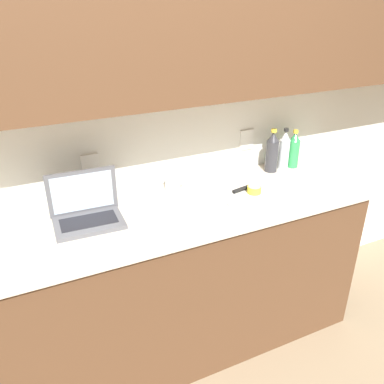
{
  "coord_description": "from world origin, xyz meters",
  "views": [
    {
      "loc": [
        -0.58,
        -1.63,
        1.89
      ],
      "look_at": [
        0.19,
        -0.01,
        1.0
      ],
      "focal_mm": 38.0,
      "sensor_mm": 36.0,
      "label": 1
    }
  ],
  "objects": [
    {
      "name": "bottle_green_soda",
      "position": [
        0.81,
        0.19,
        1.04
      ],
      "size": [
        0.07,
        0.07,
        0.26
      ],
      "color": "#333338",
      "rests_on": "counter_unit"
    },
    {
      "name": "measuring_cup",
      "position": [
        0.18,
        0.2,
        0.96
      ],
      "size": [
        0.1,
        0.08,
        0.09
      ],
      "color": "silver",
      "rests_on": "counter_unit"
    },
    {
      "name": "cutting_board",
      "position": [
        0.54,
        -0.01,
        0.92
      ],
      "size": [
        0.35,
        0.26,
        0.01
      ],
      "primitive_type": "cube",
      "color": "silver",
      "rests_on": "counter_unit"
    },
    {
      "name": "counter_unit",
      "position": [
        -0.02,
        0.0,
        0.47
      ],
      "size": [
        2.34,
        0.6,
        0.92
      ],
      "color": "brown",
      "rests_on": "ground_plane"
    },
    {
      "name": "bottle_water_clear",
      "position": [
        0.97,
        0.19,
        1.02
      ],
      "size": [
        0.07,
        0.07,
        0.23
      ],
      "color": "#2D934C",
      "rests_on": "counter_unit"
    },
    {
      "name": "knife",
      "position": [
        0.53,
        0.02,
        0.93
      ],
      "size": [
        0.27,
        0.08,
        0.02
      ],
      "rotation": [
        0.0,
        0.0,
        0.2
      ],
      "color": "silver",
      "rests_on": "cutting_board"
    },
    {
      "name": "bottle_oil_tall",
      "position": [
        0.9,
        0.19,
        1.03
      ],
      "size": [
        0.06,
        0.06,
        0.25
      ],
      "color": "silver",
      "rests_on": "counter_unit"
    },
    {
      "name": "lemon_half_cut",
      "position": [
        0.55,
        -0.03,
        0.94
      ],
      "size": [
        0.07,
        0.07,
        0.04
      ],
      "color": "yellow",
      "rests_on": "cutting_board"
    },
    {
      "name": "wall_back",
      "position": [
        0.0,
        0.23,
        1.56
      ],
      "size": [
        5.2,
        0.38,
        2.6
      ],
      "color": "white",
      "rests_on": "ground_plane"
    },
    {
      "name": "laptop",
      "position": [
        -0.31,
        0.07,
        0.97
      ],
      "size": [
        0.33,
        0.23,
        0.23
      ],
      "rotation": [
        0.0,
        0.0,
        -0.05
      ],
      "color": "#515156",
      "rests_on": "counter_unit"
    },
    {
      "name": "ground_plane",
      "position": [
        0.0,
        0.0,
        0.0
      ],
      "size": [
        12.0,
        12.0,
        0.0
      ],
      "primitive_type": "plane",
      "color": "#847056",
      "rests_on": "ground"
    }
  ]
}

